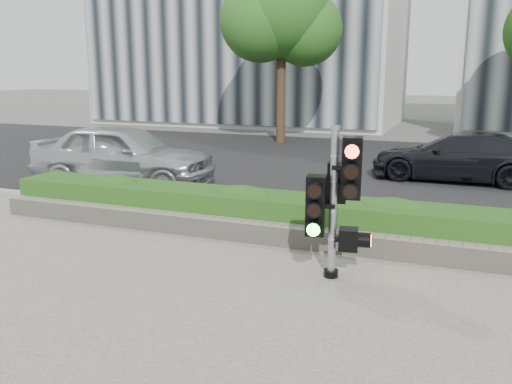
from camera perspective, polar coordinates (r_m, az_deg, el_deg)
ground at (r=7.47m, az=-0.38°, el=-10.22°), size 120.00×120.00×0.00m
road at (r=16.84m, az=12.24°, el=2.53°), size 60.00×13.00×0.02m
curb at (r=10.28m, az=6.10°, el=-3.45°), size 60.00×0.25×0.12m
stone_wall at (r=9.09m, az=4.04°, el=-4.66°), size 12.00×0.32×0.34m
hedge at (r=9.64m, az=5.20°, el=-2.61°), size 12.00×1.00×0.68m
tree_left at (r=22.21m, az=2.73°, el=18.24°), size 4.61×4.03×7.34m
traffic_signal at (r=7.57m, az=8.39°, el=-0.32°), size 0.77×0.62×2.16m
car_silver at (r=14.11m, az=-13.81°, el=3.81°), size 4.81×2.30×1.59m
car_dark at (r=15.37m, az=20.49°, el=3.53°), size 4.49×1.92×1.29m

